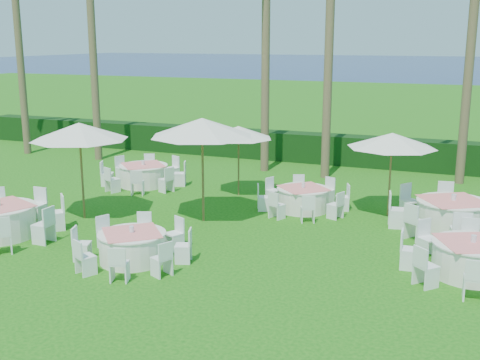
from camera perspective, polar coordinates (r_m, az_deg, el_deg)
The scene contains 17 objects.
ground at distance 14.71m, azimuth -4.28°, elevation -7.09°, with size 120.00×120.00×0.00m, color #11580F.
hedge at distance 25.52m, azimuth 7.58°, elevation 3.00°, with size 34.00×1.00×1.20m, color black.
ocean at distance 114.64m, azimuth 19.00°, elevation 10.04°, with size 260.00×260.00×0.00m, color #060C43.
banquet_table_a at distance 17.10m, azimuth -21.83°, elevation -3.56°, with size 3.30×3.30×1.00m.
banquet_table_b at distance 14.38m, azimuth -10.17°, elevation -6.18°, with size 2.75×2.75×0.86m.
banquet_table_c at distance 14.26m, azimuth 21.13°, elevation -6.91°, with size 3.08×3.08×0.93m.
banquet_table_d at distance 21.59m, azimuth -9.13°, elevation 0.51°, with size 2.92×2.92×0.91m.
banquet_table_e at distance 18.36m, azimuth 6.00°, elevation -1.75°, with size 2.71×2.71×0.86m.
banquet_table_f at distance 17.33m, azimuth 19.49°, elevation -3.10°, with size 3.41×3.41×1.02m.
umbrella_a at distance 17.60m, azimuth -14.99°, elevation 4.48°, with size 2.77×2.77×2.80m.
umbrella_b at distance 16.75m, azimuth -3.61°, elevation 5.01°, with size 2.94×2.94×2.97m.
umbrella_c at distance 19.69m, azimuth -0.14°, elevation 4.55°, with size 2.25×2.25×2.32m.
umbrella_d at distance 17.84m, azimuth 14.23°, elevation 3.67°, with size 2.58×2.58×2.47m.
palm_a at distance 26.30m, azimuth -13.96°, elevation 15.11°, with size 4.24×4.37×11.27m.
palm_b at distance 23.31m, azimuth 2.46°, elevation 13.14°, with size 4.14×4.40×9.19m.
palm_d at distance 22.60m, azimuth 20.96°, elevation 10.83°, with size 4.36×4.26×8.06m.
palm_f at distance 28.63m, azimuth -20.22°, elevation 12.00°, with size 4.40×4.15×8.81m.
Camera 1 is at (6.11, -12.36, 5.12)m, focal length 45.00 mm.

